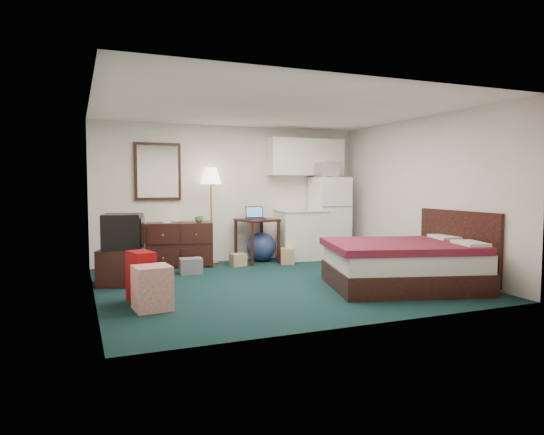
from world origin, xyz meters
name	(u,v)px	position (x,y,z in m)	size (l,w,h in m)	color
floor	(278,283)	(0.00, 0.00, 0.00)	(5.00, 4.50, 0.01)	black
ceiling	(279,108)	(0.00, 0.00, 2.50)	(5.00, 4.50, 0.01)	beige
walls	(278,197)	(0.00, 0.00, 1.25)	(5.01, 4.51, 2.50)	beige
mirror	(158,172)	(-1.35, 2.22, 1.65)	(0.80, 0.06, 1.00)	white
upper_cabinets	(306,157)	(1.45, 2.08, 1.95)	(1.50, 0.35, 0.70)	white
headboard	(458,245)	(2.46, -0.91, 0.55)	(0.06, 1.56, 1.00)	black
dresser	(180,244)	(-1.03, 1.98, 0.38)	(1.13, 0.51, 0.77)	black
floor_lamp	(211,216)	(-0.44, 2.05, 0.86)	(0.37, 0.37, 1.73)	gold
desk	(257,241)	(0.37, 1.88, 0.40)	(0.63, 0.63, 0.80)	black
exercise_ball	(261,247)	(0.48, 1.96, 0.27)	(0.54, 0.54, 0.54)	navy
kitchen_counter	(301,235)	(1.27, 1.91, 0.46)	(0.83, 0.63, 0.91)	white
fridge	(329,218)	(1.87, 1.88, 0.78)	(0.64, 0.64, 1.56)	white
bed	(402,265)	(1.48, -0.91, 0.31)	(1.95, 1.52, 0.62)	#45071C
tv_stand	(119,267)	(-2.14, 0.78, 0.26)	(0.51, 0.56, 0.51)	black
suitcase	(141,277)	(-1.98, -0.41, 0.31)	(0.24, 0.38, 0.62)	#6D050D
retail_box	(152,288)	(-1.91, -0.81, 0.25)	(0.40, 0.40, 0.50)	beige
file_bin	(191,266)	(-1.01, 1.23, 0.12)	(0.35, 0.27, 0.25)	slate
cardboard_box_a	(238,260)	(-0.08, 1.63, 0.11)	(0.25, 0.21, 0.21)	#9E7D56
cardboard_box_b	(287,256)	(0.82, 1.52, 0.14)	(0.23, 0.28, 0.28)	#9E7D56
laptop	(256,213)	(0.34, 1.86, 0.91)	(0.32, 0.26, 0.22)	black
crt_tv	(123,231)	(-2.08, 0.76, 0.76)	(0.54, 0.58, 0.50)	black
microwave	(326,168)	(1.81, 1.91, 1.73)	(0.50, 0.28, 0.34)	white
book_a	(163,217)	(-1.32, 1.98, 0.87)	(0.15, 0.02, 0.20)	#9E7D56
book_b	(172,216)	(-1.13, 2.13, 0.88)	(0.16, 0.02, 0.22)	#9E7D56
mug	(199,219)	(-0.73, 1.78, 0.84)	(0.14, 0.11, 0.14)	#4C7C3E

